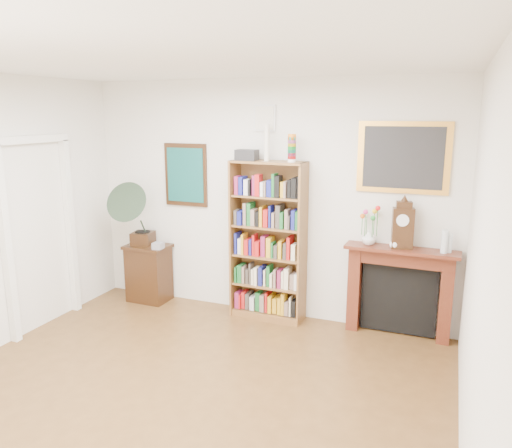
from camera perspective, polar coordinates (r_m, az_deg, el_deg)
The scene contains 15 objects.
room at distance 3.74m, azimuth -12.57°, elevation -3.43°, with size 4.51×5.01×2.81m.
door_casing at distance 6.06m, azimuth -23.56°, elevation 0.61°, with size 0.08×1.02×2.17m.
teal_poster at distance 6.30m, azimuth -8.03°, elevation 5.57°, with size 0.58×0.04×0.78m.
small_picture at distance 5.81m, azimuth 1.01°, elevation 12.02°, with size 0.26×0.04×0.30m.
gilt_painting at distance 5.48m, azimuth 16.47°, elevation 7.28°, with size 0.95×0.04×0.75m.
bookshelf at distance 5.79m, azimuth 1.37°, elevation -0.97°, with size 0.87×0.33×2.16m.
side_cabinet at distance 6.66m, azimuth -12.14°, elevation -5.48°, with size 0.55×0.40×0.75m, color black.
fireplace at distance 5.69m, azimuth 16.10°, elevation -6.65°, with size 1.20×0.31×1.00m.
gramophone at distance 6.42m, azimuth -13.68°, elevation 1.56°, with size 0.61×0.71×0.84m.
cd_stack at distance 6.35m, azimuth -11.13°, elevation -2.45°, with size 0.12×0.12×0.08m, color #A9A9B5.
mantel_clock at distance 5.45m, azimuth 16.43°, elevation -0.23°, with size 0.24×0.16×0.51m.
flower_vase at distance 5.56m, azimuth 12.77°, elevation -1.52°, with size 0.15×0.15×0.16m, color silver.
teacup at distance 5.48m, azimuth 15.51°, elevation -2.33°, with size 0.10×0.10×0.08m, color white.
bottle_left at distance 5.44m, azimuth 20.74°, elevation -1.90°, with size 0.07×0.07×0.24m, color silver.
bottle_right at distance 5.49m, azimuth 21.22°, elevation -2.04°, with size 0.06×0.06×0.20m, color silver.
Camera 1 is at (2.04, -2.96, 2.42)m, focal length 35.00 mm.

